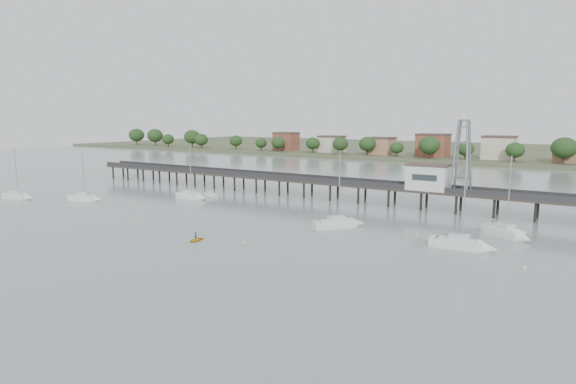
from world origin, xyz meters
name	(u,v)px	position (x,y,z in m)	size (l,w,h in m)	color
ground_plane	(97,261)	(0.00, 0.00, 0.00)	(500.00, 500.00, 0.00)	gray
pier	(321,182)	(0.00, 60.00, 3.79)	(150.00, 5.00, 5.50)	#2D2823
pier_building	(428,177)	(25.00, 60.00, 6.67)	(8.40, 5.40, 5.30)	silver
lattice_tower	(462,157)	(31.50, 60.00, 11.10)	(3.20, 3.20, 15.50)	slate
sailboat_a	(88,198)	(-42.38, 27.93, 0.65)	(7.40, 4.78, 11.94)	white
sailboat_e	(511,234)	(43.39, 42.93, 0.64)	(8.09, 6.67, 13.56)	white
sailboat_b	(194,196)	(-24.04, 42.91, 0.64)	(7.87, 2.36, 13.02)	white
sailboat_c	(344,224)	(18.10, 35.58, 0.64)	(7.24, 8.10, 13.93)	white
sailboat_d	(469,245)	(39.44, 32.32, 0.64)	(8.61, 2.90, 14.00)	white
sailboat_f	(21,196)	(-57.66, 21.05, 0.65)	(7.86, 3.80, 12.56)	white
white_tender	(211,195)	(-23.48, 47.97, 0.43)	(3.77, 2.20, 1.38)	white
yellow_dinghy	(196,241)	(3.30, 14.90, 0.00)	(1.88, 0.54, 2.63)	yellow
dinghy_occupant	(196,241)	(3.30, 14.90, 0.00)	(0.43, 1.17, 0.28)	black
mooring_buoys	(264,229)	(7.49, 26.99, 0.08)	(79.92, 19.50, 0.39)	beige
far_shore	(482,151)	(0.36, 239.58, 0.95)	(500.00, 170.00, 10.40)	#475133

